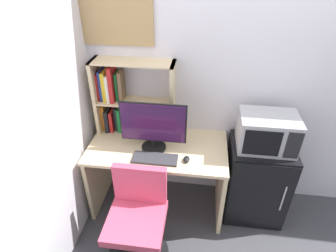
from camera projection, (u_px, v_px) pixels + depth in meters
The scene contains 10 objects.
wall_back at pixel (314, 84), 2.40m from camera, with size 6.40×0.04×2.60m, color silver.
desk at pixel (158, 165), 2.67m from camera, with size 1.26×0.67×0.76m.
hutch_bookshelf at pixel (123, 99), 2.59m from camera, with size 0.74×0.23×0.72m.
monitor at pixel (153, 125), 2.40m from camera, with size 0.58×0.22×0.45m.
keyboard at pixel (155, 159), 2.38m from camera, with size 0.39×0.15×0.02m, color #333338.
computer_mouse at pixel (186, 159), 2.36m from camera, with size 0.05×0.08×0.04m, color black.
mini_fridge at pixel (256, 180), 2.67m from camera, with size 0.55×0.49×0.82m.
microwave at pixel (267, 132), 2.36m from camera, with size 0.48×0.36×0.31m.
desk_chair at pixel (138, 223), 2.30m from camera, with size 0.53×0.53×0.85m.
wall_corkboard at pixel (106, 17), 2.29m from camera, with size 0.79×0.02×0.46m, color tan.
Camera 1 is at (-0.55, -2.33, 2.30)m, focal length 29.72 mm.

